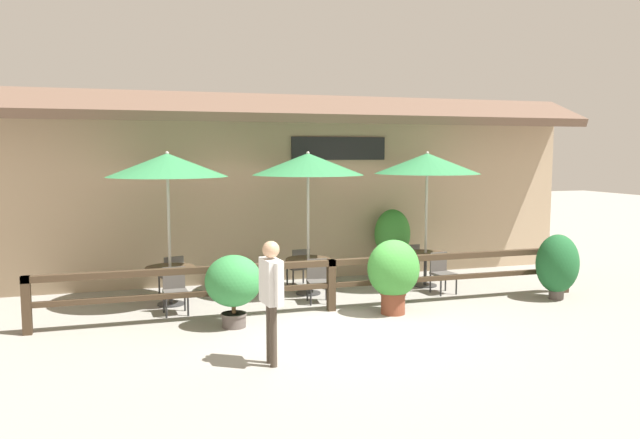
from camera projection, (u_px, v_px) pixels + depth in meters
ground_plane at (351, 326)px, 10.51m from camera, size 60.00×60.00×0.00m
building_facade at (289, 185)px, 14.18m from camera, size 14.28×1.49×4.23m
patio_railing at (331, 274)px, 11.44m from camera, size 10.40×0.14×0.95m
patio_umbrella_near at (167, 165)px, 11.67m from camera, size 2.26×2.26×2.93m
dining_table_near at (170, 274)px, 11.89m from camera, size 0.93×0.93×0.74m
chair_near_streetside at (175, 288)px, 11.25m from camera, size 0.44×0.44×0.83m
chair_near_wallside at (172, 274)px, 12.59m from camera, size 0.51×0.51×0.83m
patio_umbrella_middle at (308, 164)px, 12.60m from camera, size 2.26×2.26×2.93m
dining_table_middle at (308, 266)px, 12.82m from camera, size 0.93×0.93×0.74m
chair_middle_streetside at (318, 279)px, 12.13m from camera, size 0.46×0.46×0.83m
chair_middle_wallside at (299, 266)px, 13.54m from camera, size 0.46×0.46×0.83m
patio_umbrella_far at (427, 164)px, 13.35m from camera, size 2.26×2.26×2.93m
dining_table_far at (425, 259)px, 13.57m from camera, size 0.93×0.93×0.74m
chair_far_streetside at (442, 271)px, 12.92m from camera, size 0.46×0.46×0.83m
chair_far_wallside at (409, 260)px, 14.24m from camera, size 0.44×0.44×0.83m
potted_plant_broad_leaf at (393, 271)px, 11.20m from camera, size 0.95×0.86×1.35m
potted_plant_entrance_palm at (233, 283)px, 10.35m from camera, size 0.94×0.85×1.22m
potted_plant_small_flowering at (557, 264)px, 12.34m from camera, size 0.86×0.77×1.30m
potted_plant_tall_tropical at (392, 238)px, 14.47m from camera, size 0.84×0.76×1.60m
pedestrian at (271, 286)px, 8.45m from camera, size 0.25×0.60×1.72m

